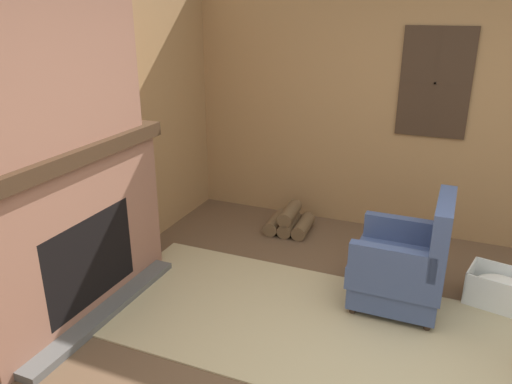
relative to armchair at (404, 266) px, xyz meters
The scene contains 10 objects.
wood_panel_wall_left 2.85m from the armchair, 157.78° to the right, with size 0.06×5.51×2.55m.
wood_panel_wall_back 1.74m from the armchair, 90.44° to the left, with size 5.51×0.09×2.55m.
fireplace_hearth 2.52m from the armchair, 155.95° to the right, with size 0.55×1.88×1.31m.
chimney_breast 2.97m from the armchair, 156.06° to the right, with size 0.30×1.57×1.22m.
area_rug 0.74m from the armchair, 126.57° to the right, with size 3.65×1.50×0.01m.
armchair is the anchor object (origin of this frame).
firewood_stack 1.60m from the armchair, 142.72° to the left, with size 0.47×0.46×0.27m.
laundry_basket 0.80m from the armchair, 23.20° to the left, with size 0.53×0.43×0.28m.
storage_case 2.58m from the armchair, behind, with size 0.13×0.26×0.16m.
decorative_plate_on_mantel 2.75m from the armchair, 158.93° to the right, with size 0.07×0.29×0.28m.
Camera 1 is at (0.27, -2.54, 2.23)m, focal length 35.00 mm.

